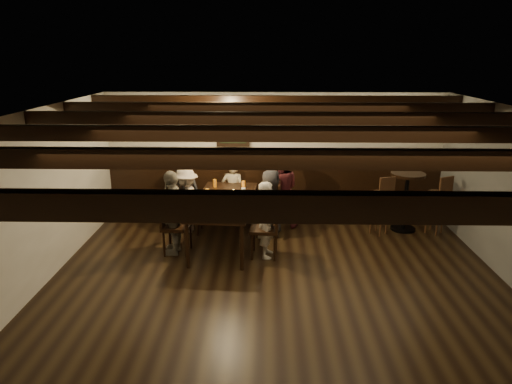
{
  "coord_description": "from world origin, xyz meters",
  "views": [
    {
      "loc": [
        -0.17,
        -5.23,
        3.1
      ],
      "look_at": [
        -0.31,
        1.3,
        1.11
      ],
      "focal_mm": 32.0,
      "sensor_mm": 36.0,
      "label": 1
    }
  ],
  "objects_px": {
    "chair_left_near": "(189,217)",
    "person_right_near": "(271,203)",
    "dining_table": "(224,203)",
    "person_bench_right": "(280,189)",
    "person_left_near": "(187,200)",
    "high_top_table": "(406,193)",
    "person_left_far": "(173,212)",
    "bar_stool_left": "(380,212)",
    "person_bench_centre": "(233,192)",
    "chair_right_near": "(269,219)",
    "chair_left_far": "(176,236)",
    "bar_stool_right": "(436,212)",
    "person_right_far": "(267,220)",
    "person_bench_left": "(184,192)",
    "chair_right_far": "(265,238)"
  },
  "relations": [
    {
      "from": "person_right_near",
      "to": "chair_right_far",
      "type": "bearing_deg",
      "value": 178.11
    },
    {
      "from": "chair_right_near",
      "to": "person_bench_right",
      "type": "xyz_separation_m",
      "value": [
        0.21,
        0.44,
        0.41
      ]
    },
    {
      "from": "person_bench_right",
      "to": "bar_stool_right",
      "type": "height_order",
      "value": "person_bench_right"
    },
    {
      "from": "dining_table",
      "to": "person_bench_right",
      "type": "relative_size",
      "value": 1.51
    },
    {
      "from": "person_bench_left",
      "to": "chair_right_near",
      "type": "bearing_deg",
      "value": 164.48
    },
    {
      "from": "chair_left_near",
      "to": "person_right_near",
      "type": "relative_size",
      "value": 0.77
    },
    {
      "from": "chair_right_near",
      "to": "person_right_near",
      "type": "xyz_separation_m",
      "value": [
        0.03,
        -0.0,
        0.3
      ]
    },
    {
      "from": "dining_table",
      "to": "person_bench_centre",
      "type": "relative_size",
      "value": 1.8
    },
    {
      "from": "person_left_far",
      "to": "chair_left_far",
      "type": "bearing_deg",
      "value": 90.0
    },
    {
      "from": "chair_left_near",
      "to": "person_right_near",
      "type": "height_order",
      "value": "person_right_near"
    },
    {
      "from": "person_bench_left",
      "to": "person_left_near",
      "type": "distance_m",
      "value": 0.47
    },
    {
      "from": "chair_right_far",
      "to": "person_left_near",
      "type": "height_order",
      "value": "person_left_near"
    },
    {
      "from": "person_left_far",
      "to": "person_right_near",
      "type": "bearing_deg",
      "value": 120.96
    },
    {
      "from": "dining_table",
      "to": "chair_right_near",
      "type": "xyz_separation_m",
      "value": [
        0.75,
        0.4,
        -0.43
      ]
    },
    {
      "from": "chair_right_near",
      "to": "person_right_near",
      "type": "height_order",
      "value": "person_right_near"
    },
    {
      "from": "high_top_table",
      "to": "bar_stool_right",
      "type": "relative_size",
      "value": 0.99
    },
    {
      "from": "chair_left_near",
      "to": "dining_table",
      "type": "bearing_deg",
      "value": 57.97
    },
    {
      "from": "person_right_far",
      "to": "bar_stool_left",
      "type": "relative_size",
      "value": 1.13
    },
    {
      "from": "person_bench_right",
      "to": "high_top_table",
      "type": "bearing_deg",
      "value": 179.8
    },
    {
      "from": "person_bench_left",
      "to": "bar_stool_left",
      "type": "bearing_deg",
      "value": 176.06
    },
    {
      "from": "person_bench_right",
      "to": "person_left_far",
      "type": "relative_size",
      "value": 1.03
    },
    {
      "from": "chair_right_near",
      "to": "person_right_far",
      "type": "relative_size",
      "value": 0.78
    },
    {
      "from": "chair_right_near",
      "to": "person_left_far",
      "type": "xyz_separation_m",
      "value": [
        -1.53,
        -0.8,
        0.39
      ]
    },
    {
      "from": "person_right_near",
      "to": "high_top_table",
      "type": "distance_m",
      "value": 2.45
    },
    {
      "from": "person_left_near",
      "to": "high_top_table",
      "type": "distance_m",
      "value": 3.93
    },
    {
      "from": "chair_left_far",
      "to": "person_bench_left",
      "type": "height_order",
      "value": "person_bench_left"
    },
    {
      "from": "chair_left_near",
      "to": "person_bench_centre",
      "type": "height_order",
      "value": "person_bench_centre"
    },
    {
      "from": "chair_right_far",
      "to": "bar_stool_left",
      "type": "height_order",
      "value": "bar_stool_left"
    },
    {
      "from": "chair_left_far",
      "to": "bar_stool_right",
      "type": "bearing_deg",
      "value": 105.54
    },
    {
      "from": "person_bench_right",
      "to": "high_top_table",
      "type": "height_order",
      "value": "person_bench_right"
    },
    {
      "from": "chair_right_far",
      "to": "person_bench_left",
      "type": "height_order",
      "value": "person_bench_left"
    },
    {
      "from": "chair_right_near",
      "to": "dining_table",
      "type": "bearing_deg",
      "value": 122.0
    },
    {
      "from": "chair_left_near",
      "to": "chair_right_far",
      "type": "xyz_separation_m",
      "value": [
        1.38,
        -0.99,
        0.01
      ]
    },
    {
      "from": "person_left_far",
      "to": "person_bench_right",
      "type": "bearing_deg",
      "value": 129.29
    },
    {
      "from": "chair_left_near",
      "to": "bar_stool_left",
      "type": "height_order",
      "value": "bar_stool_left"
    },
    {
      "from": "chair_left_far",
      "to": "person_left_far",
      "type": "xyz_separation_m",
      "value": [
        -0.03,
        0.0,
        0.4
      ]
    },
    {
      "from": "chair_right_far",
      "to": "person_right_near",
      "type": "bearing_deg",
      "value": -1.89
    },
    {
      "from": "chair_right_far",
      "to": "chair_left_far",
      "type": "bearing_deg",
      "value": 90.0
    },
    {
      "from": "dining_table",
      "to": "person_right_near",
      "type": "distance_m",
      "value": 0.88
    },
    {
      "from": "chair_right_near",
      "to": "person_left_near",
      "type": "distance_m",
      "value": 1.5
    },
    {
      "from": "person_left_far",
      "to": "high_top_table",
      "type": "distance_m",
      "value": 4.13
    },
    {
      "from": "person_bench_centre",
      "to": "bar_stool_left",
      "type": "height_order",
      "value": "person_bench_centre"
    },
    {
      "from": "person_left_near",
      "to": "person_right_far",
      "type": "distance_m",
      "value": 1.75
    },
    {
      "from": "person_right_far",
      "to": "bar_stool_left",
      "type": "xyz_separation_m",
      "value": [
        1.99,
        0.97,
        -0.21
      ]
    },
    {
      "from": "dining_table",
      "to": "high_top_table",
      "type": "xyz_separation_m",
      "value": [
        3.21,
        0.68,
        -0.02
      ]
    },
    {
      "from": "chair_right_far",
      "to": "person_right_near",
      "type": "distance_m",
      "value": 0.95
    },
    {
      "from": "person_bench_left",
      "to": "person_left_far",
      "type": "height_order",
      "value": "person_left_far"
    },
    {
      "from": "person_bench_left",
      "to": "person_bench_right",
      "type": "distance_m",
      "value": 1.8
    },
    {
      "from": "dining_table",
      "to": "person_left_far",
      "type": "xyz_separation_m",
      "value": [
        -0.78,
        -0.4,
        -0.03
      ]
    },
    {
      "from": "person_bench_centre",
      "to": "person_bench_right",
      "type": "relative_size",
      "value": 0.84
    }
  ]
}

